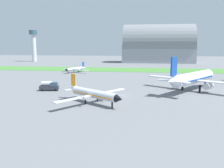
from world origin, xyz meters
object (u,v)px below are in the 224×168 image
(control_tower, at_px, (34,43))
(fuel_truck_near_gate, at_px, (49,86))
(airplane_foreground_turboprop, at_px, (93,94))
(airplane_midfield_jet, at_px, (193,78))
(airplane_taxiing_turboprop, at_px, (75,69))

(control_tower, bearing_deg, fuel_truck_near_gate, -62.05)
(airplane_foreground_turboprop, xyz_separation_m, airplane_midfield_jet, (30.19, 22.55, 1.71))
(airplane_midfield_jet, xyz_separation_m, fuel_truck_near_gate, (-49.42, -6.65, -2.83))
(airplane_taxiing_turboprop, height_order, control_tower, control_tower)
(airplane_midfield_jet, bearing_deg, airplane_foreground_turboprop, 161.42)
(airplane_foreground_turboprop, bearing_deg, airplane_midfield_jet, 72.09)
(airplane_taxiing_turboprop, xyz_separation_m, control_tower, (-70.19, 90.95, 16.27))
(airplane_foreground_turboprop, bearing_deg, control_tower, 156.17)
(airplane_taxiing_turboprop, relative_size, fuel_truck_near_gate, 2.64)
(airplane_midfield_jet, xyz_separation_m, control_tower, (-127.23, 140.00, 14.02))
(airplane_taxiing_turboprop, xyz_separation_m, airplane_midfield_jet, (57.04, -49.05, 2.25))
(airplane_midfield_jet, height_order, control_tower, control_tower)
(airplane_taxiing_turboprop, height_order, fuel_truck_near_gate, airplane_taxiing_turboprop)
(fuel_truck_near_gate, relative_size, control_tower, 0.22)
(airplane_taxiing_turboprop, distance_m, fuel_truck_near_gate, 56.23)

